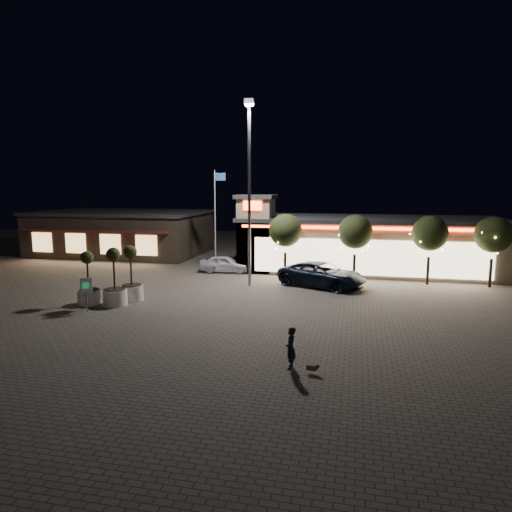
% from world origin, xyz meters
% --- Properties ---
extents(ground, '(90.00, 90.00, 0.00)m').
position_xyz_m(ground, '(0.00, 0.00, 0.00)').
color(ground, '#61564E').
rests_on(ground, ground).
extents(retail_building, '(20.40, 8.40, 6.10)m').
position_xyz_m(retail_building, '(9.51, 15.82, 2.21)').
color(retail_building, gray).
rests_on(retail_building, ground).
extents(restaurant_building, '(16.40, 11.00, 4.30)m').
position_xyz_m(restaurant_building, '(-14.00, 19.97, 2.16)').
color(restaurant_building, '#382D23').
rests_on(restaurant_building, ground).
extents(floodlight_pole, '(0.60, 0.40, 12.38)m').
position_xyz_m(floodlight_pole, '(2.00, 8.00, 7.02)').
color(floodlight_pole, gray).
rests_on(floodlight_pole, ground).
extents(flagpole, '(0.95, 0.10, 8.00)m').
position_xyz_m(flagpole, '(-1.90, 13.00, 4.74)').
color(flagpole, white).
rests_on(flagpole, ground).
extents(string_tree_a, '(2.42, 2.42, 4.79)m').
position_xyz_m(string_tree_a, '(4.00, 11.00, 3.56)').
color(string_tree_a, '#332319').
rests_on(string_tree_a, ground).
extents(string_tree_b, '(2.42, 2.42, 4.79)m').
position_xyz_m(string_tree_b, '(9.00, 11.00, 3.56)').
color(string_tree_b, '#332319').
rests_on(string_tree_b, ground).
extents(string_tree_c, '(2.42, 2.42, 4.79)m').
position_xyz_m(string_tree_c, '(14.00, 11.00, 3.56)').
color(string_tree_c, '#332319').
rests_on(string_tree_c, ground).
extents(string_tree_d, '(2.42, 2.42, 4.79)m').
position_xyz_m(string_tree_d, '(18.00, 11.00, 3.56)').
color(string_tree_d, '#332319').
rests_on(string_tree_d, ground).
extents(pickup_truck, '(6.56, 4.91, 1.66)m').
position_xyz_m(pickup_truck, '(6.90, 8.69, 0.83)').
color(pickup_truck, black).
rests_on(pickup_truck, ground).
extents(white_sedan, '(4.10, 2.04, 1.34)m').
position_xyz_m(white_sedan, '(-1.05, 12.33, 0.67)').
color(white_sedan, silver).
rests_on(white_sedan, ground).
extents(pedestrian, '(0.42, 0.60, 1.59)m').
position_xyz_m(pedestrian, '(6.82, -5.74, 0.79)').
color(pedestrian, black).
rests_on(pedestrian, ground).
extents(dog, '(0.48, 0.23, 0.26)m').
position_xyz_m(dog, '(7.71, -6.05, 0.25)').
color(dog, '#59514C').
rests_on(dog, ground).
extents(planter_left, '(1.35, 1.35, 3.31)m').
position_xyz_m(planter_left, '(-3.93, 2.49, 1.02)').
color(planter_left, white).
rests_on(planter_left, ground).
extents(planter_mid, '(1.27, 1.27, 3.12)m').
position_xyz_m(planter_mid, '(-5.92, 1.10, 0.96)').
color(planter_mid, white).
rests_on(planter_mid, ground).
extents(planter_right, '(1.36, 1.36, 3.35)m').
position_xyz_m(planter_right, '(-4.31, 1.22, 1.03)').
color(planter_right, white).
rests_on(planter_right, ground).
extents(valet_sign, '(0.59, 0.31, 1.89)m').
position_xyz_m(valet_sign, '(-5.04, -0.46, 1.32)').
color(valet_sign, gray).
rests_on(valet_sign, ground).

